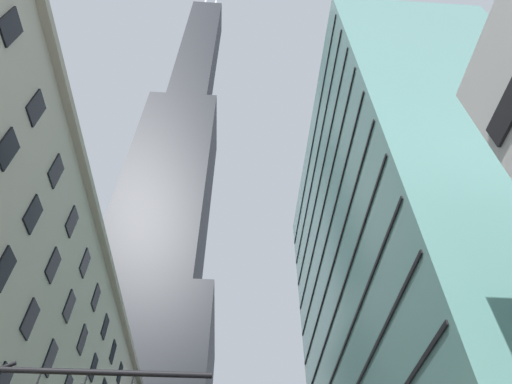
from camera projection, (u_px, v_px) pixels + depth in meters
name	position (u px, v px, depth m)	size (l,w,h in m)	color
dark_skyscraper	(159.00, 241.00, 101.24)	(28.37, 28.37, 226.95)	black
glass_office_midrise	(420.00, 296.00, 41.92)	(16.79, 36.95, 52.06)	slate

